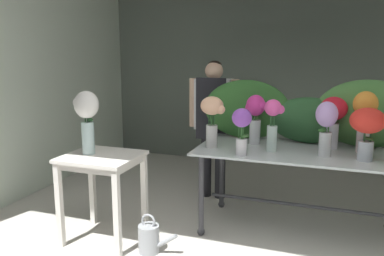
{
  "coord_description": "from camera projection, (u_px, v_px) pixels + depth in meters",
  "views": [
    {
      "loc": [
        0.67,
        -1.98,
        1.71
      ],
      "look_at": [
        -0.5,
        1.3,
        1.01
      ],
      "focal_mm": 37.49,
      "sensor_mm": 36.0,
      "label": 1
    }
  ],
  "objects": [
    {
      "name": "vase_white_roses_tall",
      "position": [
        87.0,
        115.0,
        3.49
      ],
      "size": [
        0.23,
        0.21,
        0.56
      ],
      "color": "silver",
      "rests_on": "side_table_white"
    },
    {
      "name": "wall_left",
      "position": [
        37.0,
        73.0,
        4.82
      ],
      "size": [
        0.12,
        4.05,
        2.84
      ],
      "primitive_type": "cube",
      "color": "silver",
      "rests_on": "ground"
    },
    {
      "name": "vase_scarlet_carnations",
      "position": [
        368.0,
        126.0,
        3.26
      ],
      "size": [
        0.29,
        0.28,
        0.44
      ],
      "color": "silver",
      "rests_on": "display_table_glass"
    },
    {
      "name": "vase_magenta_snapdragons",
      "position": [
        255.0,
        114.0,
        3.85
      ],
      "size": [
        0.21,
        0.18,
        0.48
      ],
      "color": "silver",
      "rests_on": "display_table_glass"
    },
    {
      "name": "ground_plane",
      "position": [
        258.0,
        214.0,
        4.2
      ],
      "size": [
        8.65,
        8.65,
        0.0
      ],
      "primitive_type": "plane",
      "color": "beige"
    },
    {
      "name": "vase_peach_hydrangea",
      "position": [
        212.0,
        115.0,
        3.69
      ],
      "size": [
        0.24,
        0.21,
        0.48
      ],
      "color": "silver",
      "rests_on": "display_table_glass"
    },
    {
      "name": "foliage_backdrop",
      "position": [
        315.0,
        114.0,
        3.86
      ],
      "size": [
        2.05,
        0.29,
        0.63
      ],
      "color": "#2D6028",
      "rests_on": "display_table_glass"
    },
    {
      "name": "florist",
      "position": [
        213.0,
        115.0,
        4.52
      ],
      "size": [
        0.58,
        0.24,
        1.57
      ],
      "color": "#232328",
      "rests_on": "ground"
    },
    {
      "name": "display_table_glass",
      "position": [
        299.0,
        163.0,
        3.66
      ],
      "size": [
        1.85,
        0.91,
        0.8
      ],
      "color": "silver",
      "rests_on": "ground"
    },
    {
      "name": "side_table_white",
      "position": [
        102.0,
        168.0,
        3.54
      ],
      "size": [
        0.65,
        0.58,
        0.79
      ],
      "color": "silver",
      "rests_on": "ground"
    },
    {
      "name": "watering_can",
      "position": [
        149.0,
        238.0,
        3.4
      ],
      "size": [
        0.35,
        0.18,
        0.34
      ],
      "color": "#999EA3",
      "rests_on": "ground"
    },
    {
      "name": "vase_crimson_ranunculus",
      "position": [
        334.0,
        116.0,
        3.65
      ],
      "size": [
        0.24,
        0.24,
        0.48
      ],
      "color": "silver",
      "rests_on": "display_table_glass"
    },
    {
      "name": "wall_back",
      "position": [
        286.0,
        69.0,
        5.74
      ],
      "size": [
        5.44,
        0.12,
        2.84
      ],
      "primitive_type": "cube",
      "color": "slate",
      "rests_on": "ground"
    },
    {
      "name": "vase_fuchsia_anemones",
      "position": [
        273.0,
        121.0,
        3.57
      ],
      "size": [
        0.18,
        0.15,
        0.47
      ],
      "color": "silver",
      "rests_on": "display_table_glass"
    },
    {
      "name": "vase_violet_freesia",
      "position": [
        242.0,
        127.0,
        3.43
      ],
      "size": [
        0.17,
        0.17,
        0.41
      ],
      "color": "silver",
      "rests_on": "display_table_glass"
    },
    {
      "name": "vase_sunset_tulips",
      "position": [
        365.0,
        114.0,
        3.52
      ],
      "size": [
        0.21,
        0.21,
        0.55
      ],
      "color": "silver",
      "rests_on": "display_table_glass"
    },
    {
      "name": "vase_lilac_stock",
      "position": [
        326.0,
        124.0,
        3.39
      ],
      "size": [
        0.18,
        0.18,
        0.47
      ],
      "color": "silver",
      "rests_on": "display_table_glass"
    }
  ]
}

